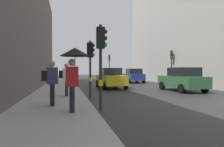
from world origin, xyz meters
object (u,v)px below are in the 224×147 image
(car_blue_van, at_px, (133,76))
(car_silver_hatchback, at_px, (113,74))
(traffic_light_near_right, at_px, (91,58))
(pedestrian_with_black_backpack, at_px, (66,78))
(car_yellow_taxi, at_px, (111,78))
(traffic_light_near_left, at_px, (101,51))
(car_green_estate, at_px, (182,79))
(pedestrian_with_grey_backpack, at_px, (51,80))
(traffic_light_far_median, at_px, (109,63))
(pedestrian_with_umbrella, at_px, (74,62))
(traffic_light_mid_street, at_px, (171,61))

(car_blue_van, bearing_deg, car_silver_hatchback, 87.78)
(traffic_light_near_right, distance_m, pedestrian_with_black_backpack, 1.73)
(car_silver_hatchback, bearing_deg, car_yellow_taxi, -104.37)
(traffic_light_near_left, xyz_separation_m, car_green_estate, (7.11, 5.40, -1.43))
(pedestrian_with_grey_backpack, bearing_deg, pedestrian_with_black_backpack, 78.95)
(pedestrian_with_grey_backpack, bearing_deg, traffic_light_far_median, 71.59)
(pedestrian_with_umbrella, bearing_deg, pedestrian_with_black_backpack, 93.61)
(car_yellow_taxi, relative_size, car_blue_van, 0.99)
(traffic_light_far_median, xyz_separation_m, pedestrian_with_umbrella, (-6.17, -22.45, -0.89))
(car_blue_van, bearing_deg, pedestrian_with_grey_backpack, -119.81)
(car_blue_van, relative_size, pedestrian_with_grey_backpack, 2.43)
(traffic_light_near_left, distance_m, pedestrian_with_umbrella, 1.59)
(traffic_light_near_left, bearing_deg, traffic_light_near_right, 90.05)
(pedestrian_with_umbrella, bearing_deg, traffic_light_near_left, 43.45)
(traffic_light_far_median, xyz_separation_m, pedestrian_with_grey_backpack, (-7.00, -21.04, -1.57))
(car_green_estate, height_order, pedestrian_with_black_backpack, pedestrian_with_black_backpack)
(pedestrian_with_umbrella, bearing_deg, car_green_estate, 38.12)
(car_silver_hatchback, bearing_deg, car_blue_van, -92.22)
(traffic_light_near_right, bearing_deg, traffic_light_mid_street, 40.35)
(car_yellow_taxi, bearing_deg, pedestrian_with_black_backpack, -123.07)
(car_blue_van, relative_size, car_silver_hatchback, 1.01)
(car_silver_hatchback, xyz_separation_m, pedestrian_with_umbrella, (-8.58, -29.67, 0.96))
(traffic_light_near_left, xyz_separation_m, traffic_light_mid_street, (9.91, 11.78, 0.28))
(traffic_light_far_median, bearing_deg, pedestrian_with_black_backpack, -109.52)
(pedestrian_with_black_backpack, bearing_deg, car_blue_van, 56.65)
(car_blue_van, bearing_deg, car_yellow_taxi, -123.60)
(traffic_light_mid_street, xyz_separation_m, pedestrian_with_umbrella, (-11.01, -12.82, -0.75))
(pedestrian_with_umbrella, height_order, pedestrian_with_black_backpack, pedestrian_with_umbrella)
(traffic_light_near_left, relative_size, car_silver_hatchback, 0.79)
(traffic_light_near_left, relative_size, car_blue_van, 0.78)
(car_green_estate, xyz_separation_m, car_yellow_taxi, (-4.62, 3.75, 0.00))
(traffic_light_near_left, xyz_separation_m, pedestrian_with_umbrella, (-1.10, -1.04, -0.47))
(car_green_estate, distance_m, pedestrian_with_black_backpack, 8.75)
(car_silver_hatchback, height_order, pedestrian_with_black_backpack, pedestrian_with_black_backpack)
(car_green_estate, bearing_deg, car_yellow_taxi, 140.99)
(traffic_light_near_right, bearing_deg, pedestrian_with_black_backpack, -174.59)
(traffic_light_mid_street, relative_size, car_blue_van, 0.88)
(car_blue_van, bearing_deg, traffic_light_far_median, 109.17)
(traffic_light_mid_street, distance_m, pedestrian_with_grey_backpack, 16.50)
(traffic_light_near_left, height_order, car_yellow_taxi, traffic_light_near_left)
(car_yellow_taxi, bearing_deg, traffic_light_mid_street, 19.53)
(pedestrian_with_umbrella, relative_size, pedestrian_with_black_backpack, 1.21)
(pedestrian_with_umbrella, bearing_deg, car_silver_hatchback, 73.88)
(car_blue_van, height_order, pedestrian_with_grey_backpack, pedestrian_with_grey_backpack)
(car_yellow_taxi, distance_m, pedestrian_with_umbrella, 10.84)
(traffic_light_near_left, relative_size, pedestrian_with_umbrella, 1.57)
(traffic_light_near_right, height_order, car_silver_hatchback, traffic_light_near_right)
(traffic_light_far_median, bearing_deg, traffic_light_mid_street, -63.35)
(car_green_estate, xyz_separation_m, car_blue_van, (-0.12, 10.52, 0.00))
(car_green_estate, bearing_deg, traffic_light_mid_street, 66.30)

